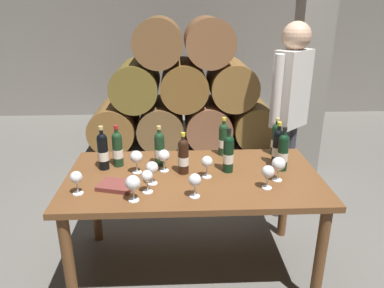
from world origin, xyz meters
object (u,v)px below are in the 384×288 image
(wine_bottle_1, at_px, (278,147))
(wine_bottle_8, at_px, (183,156))
(wine_bottle_0, at_px, (118,149))
(wine_bottle_6, at_px, (223,139))
(wine_glass_3, at_px, (133,183))
(dining_table, at_px, (193,188))
(tasting_notebook, at_px, (117,186))
(wine_glass_1, at_px, (195,181))
(wine_glass_2, at_px, (152,168))
(wine_bottle_5, at_px, (228,153))
(wine_glass_0, at_px, (207,162))
(wine_glass_8, at_px, (76,178))
(wine_bottle_7, at_px, (283,152))
(wine_glass_4, at_px, (268,172))
(wine_glass_5, at_px, (164,156))
(wine_bottle_3, at_px, (160,148))
(wine_bottle_4, at_px, (276,139))
(sommelier_presenting, at_px, (290,104))
(wine_glass_6, at_px, (278,164))
(wine_glass_9, at_px, (147,177))
(wine_glass_7, at_px, (136,157))
(wine_bottle_2, at_px, (103,151))

(wine_bottle_1, distance_m, wine_bottle_8, 0.68)
(wine_bottle_0, relative_size, wine_bottle_6, 1.02)
(wine_bottle_6, relative_size, wine_glass_3, 1.82)
(dining_table, bearing_deg, tasting_notebook, -162.86)
(wine_glass_1, height_order, wine_glass_2, wine_glass_2)
(wine_bottle_5, xyz_separation_m, wine_glass_0, (-0.15, -0.08, -0.03))
(wine_glass_8, bearing_deg, wine_bottle_7, 12.23)
(wine_glass_1, relative_size, wine_glass_4, 0.98)
(wine_bottle_8, bearing_deg, dining_table, -33.61)
(wine_glass_5, height_order, tasting_notebook, wine_glass_5)
(wine_bottle_6, bearing_deg, wine_bottle_3, -160.45)
(dining_table, bearing_deg, wine_bottle_3, 140.85)
(tasting_notebook, bearing_deg, wine_bottle_4, 39.27)
(wine_bottle_0, distance_m, wine_bottle_8, 0.48)
(wine_bottle_5, bearing_deg, sommelier_presenting, 48.47)
(wine_bottle_0, height_order, wine_glass_6, wine_bottle_0)
(wine_bottle_5, bearing_deg, wine_bottle_8, -177.51)
(wine_bottle_7, distance_m, wine_glass_9, 0.95)
(wine_glass_4, distance_m, wine_glass_7, 0.87)
(wine_bottle_5, xyz_separation_m, wine_glass_6, (0.30, -0.15, -0.02))
(wine_bottle_0, xyz_separation_m, wine_bottle_1, (1.13, -0.03, 0.01))
(wine_bottle_4, xyz_separation_m, wine_glass_0, (-0.55, -0.37, -0.02))
(wine_glass_8, bearing_deg, wine_glass_4, 1.00)
(wine_glass_2, height_order, wine_glass_7, wine_glass_7)
(wine_bottle_0, bearing_deg, wine_bottle_1, -1.36)
(wine_bottle_4, xyz_separation_m, wine_glass_8, (-1.36, -0.57, -0.02))
(wine_bottle_3, relative_size, wine_glass_0, 1.94)
(wine_bottle_1, distance_m, wine_glass_3, 1.08)
(wine_bottle_2, distance_m, wine_bottle_3, 0.39)
(wine_glass_1, relative_size, wine_glass_6, 0.93)
(wine_glass_5, bearing_deg, dining_table, -22.50)
(wine_glass_4, bearing_deg, sommelier_presenting, 67.02)
(wine_glass_1, relative_size, wine_glass_3, 0.93)
(wine_bottle_4, bearing_deg, wine_glass_6, -102.62)
(wine_bottle_5, xyz_separation_m, tasting_notebook, (-0.73, -0.21, -0.12))
(wine_bottle_8, distance_m, wine_glass_8, 0.70)
(dining_table, distance_m, wine_bottle_5, 0.33)
(wine_bottle_8, bearing_deg, wine_glass_4, -25.30)
(wine_bottle_6, relative_size, wine_glass_5, 1.89)
(wine_glass_5, bearing_deg, wine_bottle_4, 17.42)
(wine_bottle_1, bearing_deg, wine_bottle_2, -178.94)
(wine_glass_8, bearing_deg, sommelier_presenting, 31.79)
(wine_bottle_0, relative_size, wine_glass_8, 2.02)
(wine_bottle_3, distance_m, wine_bottle_5, 0.49)
(wine_bottle_7, height_order, wine_glass_0, wine_bottle_7)
(wine_bottle_0, height_order, wine_glass_0, wine_bottle_0)
(wine_glass_4, bearing_deg, tasting_notebook, 176.97)
(wine_bottle_1, relative_size, wine_glass_4, 2.06)
(wine_glass_7, bearing_deg, wine_bottle_4, 15.38)
(wine_bottle_1, xyz_separation_m, wine_glass_9, (-0.89, -0.38, -0.03))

